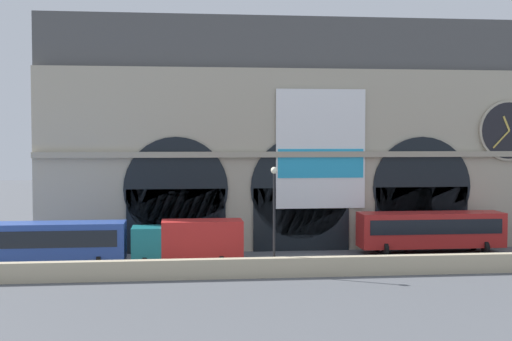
{
  "coord_description": "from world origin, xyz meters",
  "views": [
    {
      "loc": [
        -9.36,
        -47.73,
        8.73
      ],
      "look_at": [
        -3.52,
        5.0,
        6.25
      ],
      "focal_mm": 48.66,
      "sensor_mm": 36.0,
      "label": 1
    }
  ],
  "objects": [
    {
      "name": "quay_parapet_wall",
      "position": [
        0.0,
        -4.98,
        0.61
      ],
      "size": [
        90.0,
        0.7,
        1.23
      ],
      "primitive_type": "cube",
      "color": "#BCAD8C",
      "rests_on": "ground"
    },
    {
      "name": "bus_west",
      "position": [
        -18.51,
        -0.61,
        1.78
      ],
      "size": [
        11.0,
        3.25,
        3.1
      ],
      "color": "#28479E",
      "rests_on": "ground"
    },
    {
      "name": "bus_mideast",
      "position": [
        9.57,
        2.75,
        1.78
      ],
      "size": [
        11.0,
        3.25,
        3.1
      ],
      "color": "red",
      "rests_on": "ground"
    },
    {
      "name": "street_lamp_quayside",
      "position": [
        -3.37,
        -4.18,
        4.41
      ],
      "size": [
        0.44,
        0.44,
        6.9
      ],
      "color": "black",
      "rests_on": "ground"
    },
    {
      "name": "box_truck_midwest",
      "position": [
        -8.73,
        -0.5,
        1.7
      ],
      "size": [
        7.5,
        2.91,
        3.12
      ],
      "color": "#19727A",
      "rests_on": "ground"
    },
    {
      "name": "ground_plane",
      "position": [
        0.0,
        0.0,
        0.0
      ],
      "size": [
        200.0,
        200.0,
        0.0
      ],
      "primitive_type": "plane",
      "color": "#54565B"
    },
    {
      "name": "station_building",
      "position": [
        0.04,
        7.31,
        8.79
      ],
      "size": [
        40.42,
        5.02,
        18.19
      ],
      "color": "#B2A891",
      "rests_on": "ground"
    }
  ]
}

